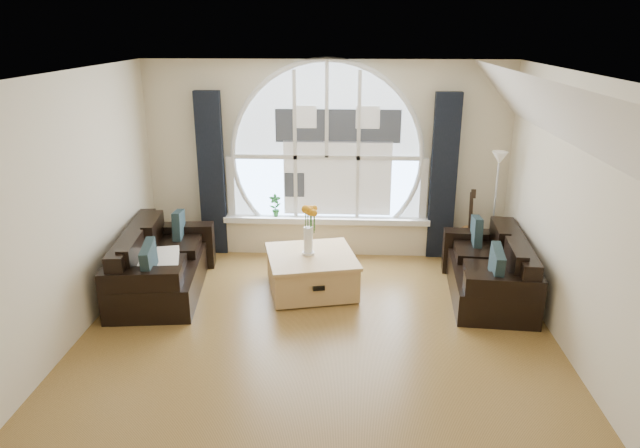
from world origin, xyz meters
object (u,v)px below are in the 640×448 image
(vase_flowers, at_px, (308,224))
(guitar, at_px, (469,224))
(floor_lamp, at_px, (494,212))
(coffee_chest, at_px, (311,271))
(sofa_left, at_px, (163,261))
(sofa_right, at_px, (488,265))
(potted_plant, at_px, (275,205))

(vase_flowers, distance_m, guitar, 2.40)
(vase_flowers, relative_size, floor_lamp, 0.44)
(coffee_chest, distance_m, vase_flowers, 0.61)
(sofa_left, height_order, guitar, guitar)
(sofa_right, bearing_deg, vase_flowers, -177.73)
(guitar, bearing_deg, sofa_right, -85.89)
(floor_lamp, bearing_deg, guitar, 135.22)
(floor_lamp, bearing_deg, coffee_chest, -161.11)
(sofa_right, distance_m, potted_plant, 3.02)
(sofa_right, relative_size, vase_flowers, 2.39)
(sofa_right, distance_m, coffee_chest, 2.13)
(sofa_left, distance_m, vase_flowers, 1.83)
(guitar, height_order, potted_plant, guitar)
(sofa_left, xyz_separation_m, floor_lamp, (4.16, 0.93, 0.40))
(floor_lamp, bearing_deg, vase_flowers, -161.81)
(sofa_left, bearing_deg, floor_lamp, 6.02)
(coffee_chest, height_order, vase_flowers, vase_flowers)
(coffee_chest, xyz_separation_m, potted_plant, (-0.59, 1.23, 0.46))
(coffee_chest, distance_m, potted_plant, 1.44)
(sofa_left, relative_size, potted_plant, 5.51)
(sofa_right, height_order, floor_lamp, floor_lamp)
(vase_flowers, height_order, potted_plant, vase_flowers)
(sofa_left, height_order, potted_plant, potted_plant)
(vase_flowers, bearing_deg, potted_plant, 114.60)
(guitar, relative_size, potted_plant, 3.31)
(coffee_chest, bearing_deg, potted_plant, 102.53)
(potted_plant, bearing_deg, guitar, -3.52)
(potted_plant, bearing_deg, sofa_right, -25.26)
(vase_flowers, bearing_deg, sofa_left, -175.43)
(sofa_left, xyz_separation_m, coffee_chest, (1.81, 0.12, -0.15))
(floor_lamp, height_order, potted_plant, floor_lamp)
(sofa_left, bearing_deg, potted_plant, 41.39)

